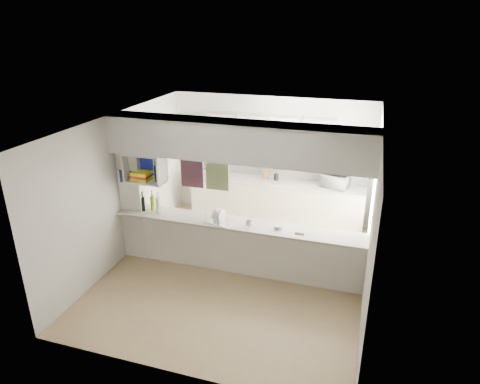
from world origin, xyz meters
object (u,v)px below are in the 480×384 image
at_px(bowl, 334,172).
at_px(wine_bottles, 151,204).
at_px(microwave, 335,181).
at_px(dish_rack, 221,217).

xyz_separation_m(bowl, wine_bottles, (-2.88, -2.10, -0.18)).
relative_size(microwave, dish_rack, 1.02).
height_order(microwave, dish_rack, microwave).
relative_size(bowl, dish_rack, 0.49).
bearing_deg(microwave, dish_rack, 71.23).
height_order(bowl, wine_bottles, wine_bottles).
distance_m(microwave, dish_rack, 2.69).
height_order(microwave, bowl, bowl).
bearing_deg(bowl, microwave, -2.44).
bearing_deg(microwave, bowl, 16.21).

